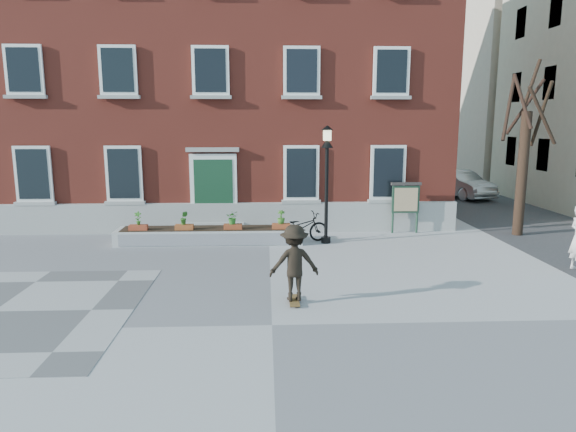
{
  "coord_description": "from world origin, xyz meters",
  "views": [
    {
      "loc": [
        -0.11,
        -9.77,
        4.04
      ],
      "look_at": [
        0.5,
        4.0,
        1.5
      ],
      "focal_mm": 32.0,
      "sensor_mm": 36.0,
      "label": 1
    }
  ],
  "objects_px": {
    "lamp_post": "(327,168)",
    "parked_car": "(459,184)",
    "skateboarder": "(294,263)",
    "bicycle": "(301,228)",
    "notice_board": "(406,199)"
  },
  "relations": [
    {
      "from": "lamp_post",
      "to": "parked_car",
      "type": "bearing_deg",
      "value": 50.62
    },
    {
      "from": "parked_car",
      "to": "skateboarder",
      "type": "bearing_deg",
      "value": -138.42
    },
    {
      "from": "skateboarder",
      "to": "parked_car",
      "type": "bearing_deg",
      "value": 58.52
    },
    {
      "from": "bicycle",
      "to": "notice_board",
      "type": "relative_size",
      "value": 1.05
    },
    {
      "from": "parked_car",
      "to": "notice_board",
      "type": "height_order",
      "value": "notice_board"
    },
    {
      "from": "parked_car",
      "to": "lamp_post",
      "type": "height_order",
      "value": "lamp_post"
    },
    {
      "from": "bicycle",
      "to": "lamp_post",
      "type": "relative_size",
      "value": 0.5
    },
    {
      "from": "bicycle",
      "to": "parked_car",
      "type": "xyz_separation_m",
      "value": [
        9.32,
        10.21,
        0.22
      ]
    },
    {
      "from": "notice_board",
      "to": "bicycle",
      "type": "bearing_deg",
      "value": -161.22
    },
    {
      "from": "parked_car",
      "to": "notice_board",
      "type": "distance_m",
      "value": 10.39
    },
    {
      "from": "bicycle",
      "to": "notice_board",
      "type": "height_order",
      "value": "notice_board"
    },
    {
      "from": "bicycle",
      "to": "lamp_post",
      "type": "bearing_deg",
      "value": -113.85
    },
    {
      "from": "parked_car",
      "to": "lamp_post",
      "type": "bearing_deg",
      "value": -146.32
    },
    {
      "from": "parked_car",
      "to": "skateboarder",
      "type": "xyz_separation_m",
      "value": [
        -9.87,
        -16.12,
        0.2
      ]
    },
    {
      "from": "bicycle",
      "to": "lamp_post",
      "type": "height_order",
      "value": "lamp_post"
    }
  ]
}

